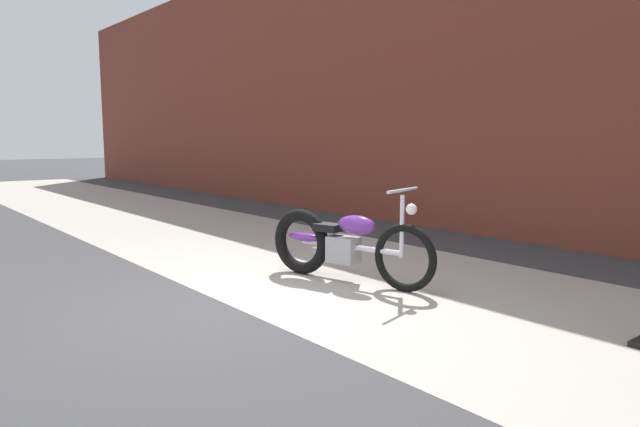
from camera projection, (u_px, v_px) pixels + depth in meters
ground_plane at (234, 308)px, 5.18m from camera, size 80.00×80.00×0.00m
sidewalk_slab at (373, 278)px, 6.27m from camera, size 36.00×3.50×0.01m
brick_building_wall at (552, 51)px, 8.07m from camera, size 36.00×0.50×5.44m
motorcycle_purple at (338, 243)px, 6.14m from camera, size 1.97×0.76×1.03m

